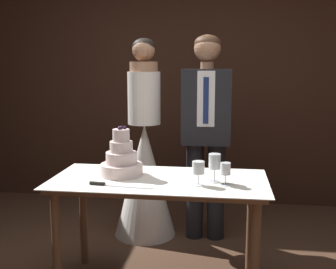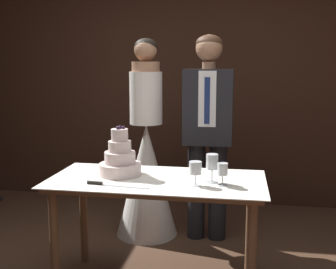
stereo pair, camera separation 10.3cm
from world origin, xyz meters
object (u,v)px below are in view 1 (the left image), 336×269
Objects in this scene: wine_glass_middle at (215,163)px; wine_glass_far at (198,168)px; bride at (145,166)px; tiered_cake at (122,160)px; cake_knife at (108,185)px; cake_table at (159,193)px; wine_glass_near at (225,170)px; groom at (206,125)px.

wine_glass_middle is 1.21× the size of wine_glass_far.
wine_glass_far is 1.15m from bride.
cake_knife is at bearing -94.50° from tiered_cake.
cake_knife is 2.22× the size of wine_glass_middle.
cake_table is 9.83× the size of wine_glass_near.
groom is (0.27, 0.87, 0.33)m from cake_table.
cake_knife is 0.73m from wine_glass_near.
cake_table is at bearing 175.96° from wine_glass_middle.
bride is (0.02, 1.08, -0.14)m from cake_knife.
groom is (-0.10, 0.90, 0.11)m from wine_glass_middle.
groom is (0.53, 0.82, 0.13)m from tiered_cake.
wine_glass_far is (0.55, 0.09, 0.10)m from cake_knife.
cake_knife is 2.82× the size of wine_glass_near.
tiered_cake is at bearing 168.46° from cake_table.
wine_glass_middle is 1.13m from bride.
cake_table is 3.48× the size of cake_knife.
wine_glass_middle is 0.11× the size of bride.
groom reaches higher than wine_glass_near.
bride reaches higher than cake_knife.
cake_knife is (-0.29, -0.20, 0.10)m from cake_table.
cake_table is 0.34m from tiered_cake.
tiered_cake is 0.19× the size of groom.
wine_glass_near is at bearing -12.00° from cake_table.
wine_glass_middle is 0.11× the size of groom.
groom is at bearing 89.97° from wine_glass_far.
bride reaches higher than wine_glass_far.
cake_table is at bearing -106.95° from groom.
wine_glass_near is at bearing 14.56° from cake_knife.
groom is (-0.17, 0.97, 0.14)m from wine_glass_near.
cake_table is at bearing 157.01° from wine_glass_far.
tiered_cake is 0.99m from groom.
wine_glass_near is 0.99m from groom.
groom reaches higher than wine_glass_far.
cake_table is 0.35m from wine_glass_far.
wine_glass_middle is at bearing -7.23° from tiered_cake.
bride reaches higher than wine_glass_near.
wine_glass_far is at bearing -138.36° from wine_glass_middle.
tiered_cake is at bearing 168.18° from wine_glass_near.
cake_table is 0.81× the size of groom.
groom is at bearing 99.77° from wine_glass_near.
groom is (0.00, 0.99, 0.13)m from wine_glass_far.
wine_glass_near is 1.21m from bride.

